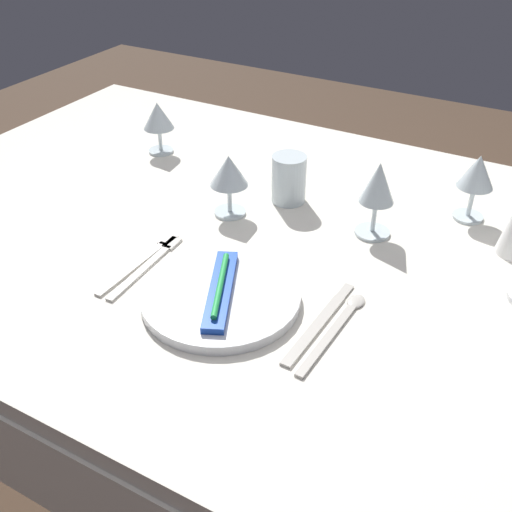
{
  "coord_description": "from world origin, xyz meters",
  "views": [
    {
      "loc": [
        0.41,
        -0.89,
        1.38
      ],
      "look_at": [
        -0.03,
        -0.1,
        0.76
      ],
      "focal_mm": 43.23,
      "sensor_mm": 36.0,
      "label": 1
    }
  ],
  "objects_px": {
    "spoon_soup": "(339,323)",
    "wine_glass_left": "(378,187)",
    "toothbrush_package": "(221,289)",
    "fork_inner": "(142,260)",
    "wine_glass_centre": "(158,118)",
    "dinner_plate": "(221,297)",
    "dinner_knife": "(318,324)",
    "fork_outer": "(149,264)",
    "wine_glass_far": "(477,175)",
    "drink_tumbler": "(289,179)",
    "wine_glass_right": "(229,173)"
  },
  "relations": [
    {
      "from": "fork_inner",
      "to": "wine_glass_far",
      "type": "bearing_deg",
      "value": 42.94
    },
    {
      "from": "spoon_soup",
      "to": "wine_glass_centre",
      "type": "xyz_separation_m",
      "value": [
        -0.64,
        0.39,
        0.09
      ]
    },
    {
      "from": "wine_glass_centre",
      "to": "wine_glass_far",
      "type": "relative_size",
      "value": 0.91
    },
    {
      "from": "fork_outer",
      "to": "fork_inner",
      "type": "xyz_separation_m",
      "value": [
        -0.02,
        0.0,
        0.0
      ]
    },
    {
      "from": "toothbrush_package",
      "to": "wine_glass_centre",
      "type": "bearing_deg",
      "value": 135.65
    },
    {
      "from": "spoon_soup",
      "to": "wine_glass_left",
      "type": "xyz_separation_m",
      "value": [
        -0.05,
        0.28,
        0.1
      ]
    },
    {
      "from": "dinner_plate",
      "to": "dinner_knife",
      "type": "bearing_deg",
      "value": 7.8
    },
    {
      "from": "wine_glass_left",
      "to": "drink_tumbler",
      "type": "distance_m",
      "value": 0.21
    },
    {
      "from": "fork_inner",
      "to": "drink_tumbler",
      "type": "relative_size",
      "value": 2.14
    },
    {
      "from": "fork_inner",
      "to": "dinner_knife",
      "type": "height_order",
      "value": "same"
    },
    {
      "from": "spoon_soup",
      "to": "wine_glass_far",
      "type": "distance_m",
      "value": 0.46
    },
    {
      "from": "dinner_knife",
      "to": "wine_glass_far",
      "type": "height_order",
      "value": "wine_glass_far"
    },
    {
      "from": "toothbrush_package",
      "to": "spoon_soup",
      "type": "xyz_separation_m",
      "value": [
        0.2,
        0.04,
        -0.02
      ]
    },
    {
      "from": "spoon_soup",
      "to": "drink_tumbler",
      "type": "bearing_deg",
      "value": 128.15
    },
    {
      "from": "spoon_soup",
      "to": "fork_outer",
      "type": "bearing_deg",
      "value": -177.44
    },
    {
      "from": "fork_outer",
      "to": "wine_glass_left",
      "type": "distance_m",
      "value": 0.45
    },
    {
      "from": "toothbrush_package",
      "to": "spoon_soup",
      "type": "relative_size",
      "value": 0.92
    },
    {
      "from": "fork_inner",
      "to": "wine_glass_left",
      "type": "bearing_deg",
      "value": 41.63
    },
    {
      "from": "wine_glass_centre",
      "to": "spoon_soup",
      "type": "bearing_deg",
      "value": -31.44
    },
    {
      "from": "dinner_plate",
      "to": "toothbrush_package",
      "type": "xyz_separation_m",
      "value": [
        0.0,
        0.0,
        0.02
      ]
    },
    {
      "from": "wine_glass_far",
      "to": "toothbrush_package",
      "type": "bearing_deg",
      "value": -121.7
    },
    {
      "from": "fork_inner",
      "to": "dinner_knife",
      "type": "bearing_deg",
      "value": -0.93
    },
    {
      "from": "fork_inner",
      "to": "wine_glass_far",
      "type": "xyz_separation_m",
      "value": [
        0.48,
        0.45,
        0.09
      ]
    },
    {
      "from": "wine_glass_right",
      "to": "wine_glass_centre",
      "type": "bearing_deg",
      "value": 150.12
    },
    {
      "from": "spoon_soup",
      "to": "drink_tumbler",
      "type": "xyz_separation_m",
      "value": [
        -0.25,
        0.32,
        0.05
      ]
    },
    {
      "from": "wine_glass_left",
      "to": "spoon_soup",
      "type": "bearing_deg",
      "value": -80.02
    },
    {
      "from": "fork_inner",
      "to": "wine_glass_right",
      "type": "xyz_separation_m",
      "value": [
        0.05,
        0.23,
        0.09
      ]
    },
    {
      "from": "fork_inner",
      "to": "wine_glass_left",
      "type": "distance_m",
      "value": 0.46
    },
    {
      "from": "dinner_knife",
      "to": "wine_glass_centre",
      "type": "bearing_deg",
      "value": 146.15
    },
    {
      "from": "spoon_soup",
      "to": "wine_glass_left",
      "type": "bearing_deg",
      "value": 99.98
    },
    {
      "from": "fork_outer",
      "to": "wine_glass_centre",
      "type": "bearing_deg",
      "value": 123.81
    },
    {
      "from": "fork_inner",
      "to": "dinner_plate",
      "type": "bearing_deg",
      "value": -8.71
    },
    {
      "from": "dinner_knife",
      "to": "wine_glass_left",
      "type": "relative_size",
      "value": 1.52
    },
    {
      "from": "fork_outer",
      "to": "dinner_knife",
      "type": "relative_size",
      "value": 0.93
    },
    {
      "from": "wine_glass_centre",
      "to": "dinner_knife",
      "type": "bearing_deg",
      "value": -33.85
    },
    {
      "from": "dinner_plate",
      "to": "wine_glass_centre",
      "type": "bearing_deg",
      "value": 135.65
    },
    {
      "from": "wine_glass_centre",
      "to": "wine_glass_left",
      "type": "relative_size",
      "value": 0.83
    },
    {
      "from": "spoon_soup",
      "to": "wine_glass_left",
      "type": "height_order",
      "value": "wine_glass_left"
    },
    {
      "from": "toothbrush_package",
      "to": "wine_glass_left",
      "type": "height_order",
      "value": "wine_glass_left"
    },
    {
      "from": "wine_glass_centre",
      "to": "wine_glass_far",
      "type": "height_order",
      "value": "wine_glass_far"
    },
    {
      "from": "dinner_plate",
      "to": "dinner_knife",
      "type": "xyz_separation_m",
      "value": [
        0.17,
        0.02,
        -0.01
      ]
    },
    {
      "from": "fork_outer",
      "to": "fork_inner",
      "type": "height_order",
      "value": "same"
    },
    {
      "from": "fork_inner",
      "to": "spoon_soup",
      "type": "distance_m",
      "value": 0.38
    },
    {
      "from": "dinner_plate",
      "to": "wine_glass_far",
      "type": "bearing_deg",
      "value": 58.3
    },
    {
      "from": "wine_glass_centre",
      "to": "drink_tumbler",
      "type": "height_order",
      "value": "wine_glass_centre"
    },
    {
      "from": "fork_outer",
      "to": "wine_glass_right",
      "type": "xyz_separation_m",
      "value": [
        0.03,
        0.23,
        0.09
      ]
    },
    {
      "from": "dinner_plate",
      "to": "spoon_soup",
      "type": "xyz_separation_m",
      "value": [
        0.2,
        0.04,
        -0.01
      ]
    },
    {
      "from": "wine_glass_centre",
      "to": "wine_glass_right",
      "type": "bearing_deg",
      "value": -29.88
    },
    {
      "from": "fork_outer",
      "to": "fork_inner",
      "type": "bearing_deg",
      "value": 169.69
    },
    {
      "from": "toothbrush_package",
      "to": "wine_glass_left",
      "type": "xyz_separation_m",
      "value": [
        0.15,
        0.32,
        0.08
      ]
    }
  ]
}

